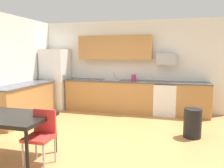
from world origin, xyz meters
The scene contains 17 objects.
ground_plane centered at (0.00, 0.00, 0.00)m, with size 12.00×12.00×0.00m, color #B77F47.
wall_back centered at (0.00, 2.65, 1.35)m, with size 5.80×0.10×2.70m, color white.
cabinet_run_back centered at (-0.42, 2.30, 0.45)m, with size 2.65×0.60×0.90m, color #AD7A42.
cabinet_run_back_right centered at (1.95, 2.30, 0.45)m, with size 0.90×0.60×0.90m, color #AD7A42.
cabinet_run_left centered at (-2.30, 0.80, 0.45)m, with size 0.60×2.00×0.90m, color #AD7A42.
countertop_back centered at (0.00, 2.30, 0.92)m, with size 4.80×0.64×0.04m, color #4C4C51.
countertop_left centered at (-2.30, 0.80, 0.92)m, with size 0.64×2.00×0.04m, color #4C4C51.
upper_cabinets_back centered at (-0.30, 2.43, 1.90)m, with size 2.20×0.34×0.70m, color #AD7A42.
refrigerator centered at (-2.18, 2.22, 0.93)m, with size 0.76×0.70×1.86m, color white.
oven_range centered at (1.20, 2.30, 0.46)m, with size 0.60×0.60×0.91m.
microwave centered at (1.20, 2.40, 1.57)m, with size 0.54×0.36×0.32m, color #9EA0A5.
sink_basin centered at (-0.34, 2.30, 0.88)m, with size 0.48×0.40×0.14m, color #A5A8AD.
sink_faucet centered at (-0.34, 2.48, 1.04)m, with size 0.02×0.02×0.24m, color #B2B5BA.
dining_table centered at (-1.18, -1.15, 0.67)m, with size 1.40×0.90×0.73m.
chair_near_table centered at (-0.54, -1.18, 0.50)m, with size 0.41×0.41×0.85m.
trash_bin centered at (1.82, 0.64, 0.30)m, with size 0.36×0.36×0.60m, color black.
kettle centered at (0.29, 2.35, 1.02)m, with size 0.14×0.14×0.20m, color #CC3372.
Camera 1 is at (1.39, -4.10, 1.71)m, focal length 35.92 mm.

